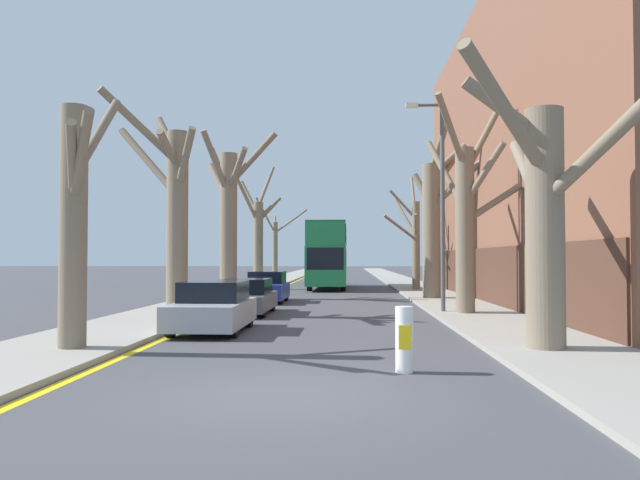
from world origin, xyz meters
name	(u,v)px	position (x,y,z in m)	size (l,w,h in m)	color
ground_plane	(285,395)	(0.00, 0.00, 0.00)	(300.00, 300.00, 0.00)	#424247
sidewalk_left	(281,279)	(-5.50, 50.00, 0.06)	(3.19, 120.00, 0.12)	gray
sidewalk_right	(397,279)	(5.50, 50.00, 0.06)	(3.19, 120.00, 0.12)	gray
building_facade_right	(590,148)	(12.08, 19.83, 7.14)	(10.08, 31.10, 14.30)	brown
kerb_line_stripe	(299,280)	(-3.73, 50.00, 0.00)	(0.24, 120.00, 0.01)	yellow
street_tree_left_0	(75,218)	(-4.94, 3.83, 2.91)	(1.53, 3.60, 5.87)	#7A6B56
street_tree_left_1	(173,208)	(-5.24, 12.41, 3.83)	(3.64, 3.72, 7.63)	#7A6B56
street_tree_left_2	(229,214)	(-5.10, 21.81, 4.28)	(4.09, 3.80, 8.33)	#7A6B56
street_tree_left_3	(258,234)	(-4.95, 31.30, 3.62)	(2.86, 3.68, 8.38)	#7A6B56
street_tree_left_4	(275,247)	(-4.90, 40.39, 2.93)	(4.06, 2.75, 6.87)	#7A6B56
street_tree_right_0	(543,210)	(5.10, 4.16, 3.06)	(3.80, 5.65, 6.00)	#7A6B56
street_tree_right_1	(466,215)	(5.13, 12.98, 3.57)	(3.63, 4.07, 7.90)	#7A6B56
street_tree_right_2	(434,220)	(5.12, 21.24, 3.91)	(3.67, 2.55, 8.63)	#7A6B56
street_tree_right_3	(414,239)	(5.01, 29.46, 3.25)	(2.33, 3.63, 7.34)	#7A6B56
double_decker_bus	(328,252)	(-0.43, 32.63, 2.45)	(2.48, 10.32, 4.33)	#1E7F47
parked_car_0	(213,308)	(-2.82, 7.89, 0.66)	(1.87, 4.02, 1.39)	#9EA3AD
parked_car_1	(246,297)	(-2.82, 13.40, 0.62)	(1.87, 4.42, 1.28)	#4C5156
parked_car_2	(267,288)	(-2.82, 19.42, 0.68)	(1.76, 3.96, 1.43)	navy
lamp_post	(440,195)	(4.28, 13.56, 4.37)	(1.40, 0.20, 7.81)	#4C4F54
traffic_bollard	(404,339)	(1.94, 1.91, 0.59)	(0.32, 0.33, 1.18)	white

